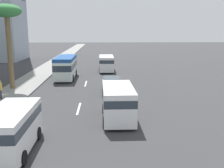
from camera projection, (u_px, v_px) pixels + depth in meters
ground_plane at (88, 75)px, 35.54m from camera, size 198.00×198.00×0.00m
sidewalk_right at (38, 75)px, 35.24m from camera, size 162.00×3.59×0.15m
lane_stripe_mid at (79, 108)px, 20.55m from camera, size 3.20×0.16×0.01m
lane_stripe_far at (86, 84)px, 30.14m from camera, size 3.20×0.16×0.01m
car_lead at (112, 86)px, 25.20m from camera, size 4.46×1.83×1.64m
van_second at (118, 101)px, 17.77m from camera, size 4.84×2.17×2.34m
van_third at (106, 63)px, 38.88m from camera, size 5.35×2.21×2.31m
minibus_fourth at (66, 67)px, 32.85m from camera, size 6.80×2.34×2.84m
van_fifth at (11, 128)px, 13.02m from camera, size 4.86×2.17×2.22m
pedestrian_mid_block at (0, 89)px, 22.64m from camera, size 0.36×0.29×1.69m
palm_tree at (7, 17)px, 25.68m from camera, size 2.92×2.92×8.51m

